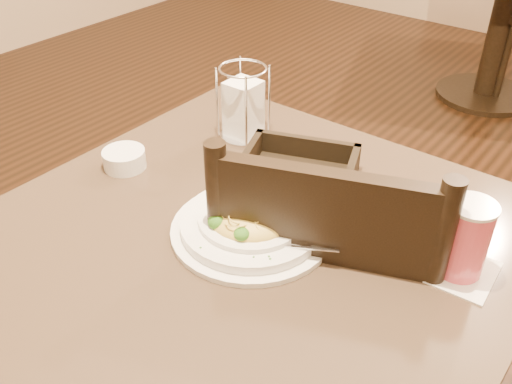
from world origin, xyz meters
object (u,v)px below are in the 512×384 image
Objects in this scene: pasta_bowl at (251,220)px; dining_chair_near at (325,306)px; napkin_caddy at (243,108)px; side_plate at (388,227)px; main_table at (250,327)px; drink_glass at (465,239)px; butter_ramekin at (124,159)px; background_table at (506,5)px; bread_basket at (297,175)px.

dining_chair_near is at bearing 59.01° from pasta_bowl.
napkin_caddy reaches higher than pasta_bowl.
main_table is at bearing -137.96° from side_plate.
side_plate is (0.18, 0.16, -0.02)m from pasta_bowl.
drink_glass reaches higher than main_table.
main_table is 10.33× the size of butter_ramekin.
main_table is 0.42m from butter_ramekin.
background_table is 8.17× the size of side_plate.
napkin_caddy is at bearing 157.34° from bread_basket.
background_table is 2.35m from dining_chair_near.
bread_basket is at bearing 172.06° from drink_glass.
butter_ramekin reaches higher than background_table.
pasta_bowl is 0.24m from side_plate.
dining_chair_near is at bearing 60.99° from main_table.
dining_chair_near is 0.52m from butter_ramekin.
bread_basket is (-0.02, 0.17, -0.00)m from pasta_bowl.
pasta_bowl is 3.56× the size of butter_ramekin.
dining_chair_near is 0.39m from drink_glass.
main_table is 6.84× the size of drink_glass.
side_plate is 0.54m from butter_ramekin.
side_plate is (0.41, -0.10, -0.07)m from napkin_caddy.
dining_chair_near is at bearing 17.45° from butter_ramekin.
napkin_caddy is (-0.31, 0.12, 0.32)m from dining_chair_near.
main_table is 0.47m from napkin_caddy.
drink_glass is (0.62, -2.33, 0.30)m from background_table.
main_table is 6.40× the size of side_plate.
dining_chair_near is 0.32m from pasta_bowl.
butter_ramekin is at bearing -3.88° from dining_chair_near.
drink_glass reaches higher than side_plate.
napkin_caddy reaches higher than side_plate.
side_plate is (0.18, 0.17, 0.24)m from main_table.
butter_ramekin is (-0.32, -0.17, -0.00)m from bread_basket.
drink_glass is (0.32, 0.13, 0.04)m from pasta_bowl.
bread_basket is at bearing 97.41° from pasta_bowl.
pasta_bowl is 1.16× the size of bread_basket.
pasta_bowl is at bearing -82.59° from bread_basket.
napkin_caddy is (-0.20, 0.09, 0.05)m from bread_basket.
dining_chair_near reaches higher than bread_basket.
drink_glass is 0.79× the size of napkin_caddy.
side_plate is at bearing -4.93° from bread_basket.
napkin_caddy is at bearing 131.18° from pasta_bowl.
pasta_bowl is 1.87× the size of napkin_caddy.
bread_basket reaches higher than background_table.
drink_glass is 0.67m from butter_ramekin.
pasta_bowl is at bearing -48.82° from napkin_caddy.
drink_glass is 0.15m from side_plate.
side_plate reaches higher than main_table.
drink_glass is at bearing 10.12° from butter_ramekin.
bread_basket is (-0.11, 0.03, 0.27)m from dining_chair_near.
side_plate is (0.21, -0.02, -0.02)m from bread_basket.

